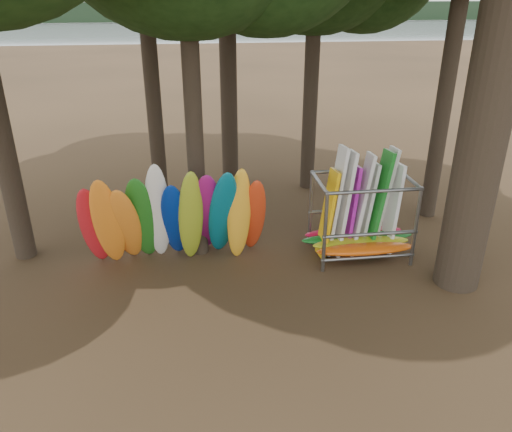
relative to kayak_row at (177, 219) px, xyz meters
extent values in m
plane|color=#47331E|center=(2.03, -1.79, -1.32)|extent=(120.00, 120.00, 0.00)
plane|color=gray|center=(2.03, 58.21, -1.32)|extent=(160.00, 160.00, 0.00)
cube|color=black|center=(2.03, 108.21, 0.68)|extent=(160.00, 4.00, 4.00)
cylinder|color=black|center=(-0.64, 4.53, 4.43)|extent=(0.48, 0.48, 11.50)
cylinder|color=black|center=(4.47, 5.12, 3.48)|extent=(0.49, 0.49, 9.60)
cylinder|color=black|center=(0.53, 0.69, 3.74)|extent=(0.43, 0.43, 10.12)
cylinder|color=black|center=(7.66, 2.18, 4.51)|extent=(0.46, 0.46, 11.65)
ellipsoid|color=red|center=(-2.02, 0.10, -0.13)|extent=(0.67, 1.24, 2.47)
ellipsoid|color=orange|center=(-1.63, -0.16, 0.04)|extent=(0.75, 1.57, 2.82)
ellipsoid|color=orange|center=(-1.23, -0.02, -0.10)|extent=(0.76, 1.74, 2.58)
ellipsoid|color=#216D1D|center=(-0.84, 0.08, -0.01)|extent=(0.79, 1.57, 2.74)
ellipsoid|color=white|center=(-0.45, 0.01, 0.16)|extent=(0.73, 1.59, 3.06)
ellipsoid|color=#062893|center=(-0.06, 0.10, -0.11)|extent=(0.71, 1.64, 2.56)
ellipsoid|color=#95AA24|center=(0.33, -0.14, 0.07)|extent=(0.76, 1.51, 2.90)
ellipsoid|color=#98146C|center=(0.72, 0.14, 0.02)|extent=(0.75, 1.98, 2.83)
ellipsoid|color=#07657B|center=(1.11, -0.04, 0.06)|extent=(0.92, 1.92, 2.91)
ellipsoid|color=yellow|center=(1.51, -0.16, 0.06)|extent=(0.67, 1.24, 2.85)
ellipsoid|color=red|center=(1.90, 0.08, -0.10)|extent=(0.59, 1.64, 2.60)
ellipsoid|color=#D9500C|center=(4.69, -0.53, -0.90)|extent=(2.57, 0.55, 0.24)
ellipsoid|color=#ACAE17|center=(4.69, -0.19, -0.90)|extent=(2.59, 0.55, 0.24)
ellipsoid|color=#15611F|center=(4.69, 0.12, -0.90)|extent=(3.04, 0.55, 0.24)
ellipsoid|color=#BB0E32|center=(4.69, 0.44, -0.90)|extent=(2.71, 0.55, 0.24)
cube|color=#F2B20C|center=(3.82, 0.09, -0.16)|extent=(0.45, 0.78, 2.35)
cube|color=silver|center=(4.04, 0.27, 0.12)|extent=(0.52, 0.82, 2.89)
cube|color=silver|center=(4.25, 0.15, 0.07)|extent=(0.47, 0.80, 2.80)
cube|color=#A61B9F|center=(4.47, 0.25, -0.14)|extent=(0.36, 0.77, 2.39)
cube|color=silver|center=(4.69, 0.12, 0.04)|extent=(0.55, 0.77, 2.73)
cube|color=silver|center=(4.90, 0.28, -0.11)|extent=(0.48, 0.79, 2.44)
cube|color=#1B7C24|center=(5.12, 0.08, 0.08)|extent=(0.60, 0.82, 2.80)
cube|color=silver|center=(5.34, 0.31, 0.08)|extent=(0.60, 0.78, 2.80)
cube|color=white|center=(5.55, 0.09, -0.11)|extent=(0.34, 0.78, 2.44)
camera|label=1|loc=(0.44, -11.25, 5.11)|focal=35.00mm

